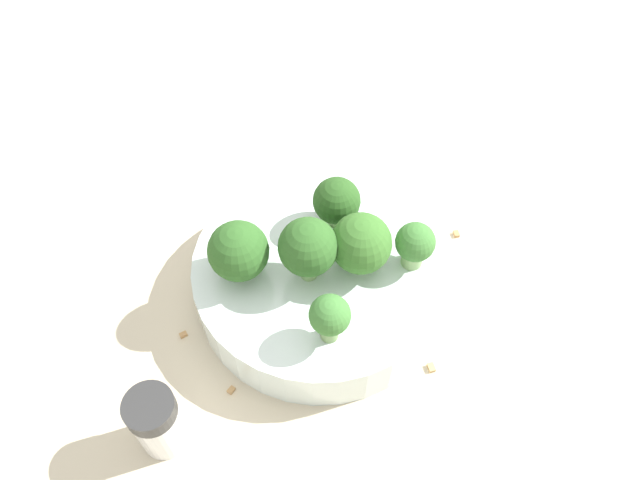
{
  "coord_description": "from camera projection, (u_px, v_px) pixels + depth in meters",
  "views": [
    {
      "loc": [
        -0.18,
        0.24,
        0.49
      ],
      "look_at": [
        0.0,
        0.0,
        0.08
      ],
      "focal_mm": 35.0,
      "sensor_mm": 36.0,
      "label": 1
    }
  ],
  "objects": [
    {
      "name": "ground_plane",
      "position": [
        320.0,
        290.0,
        0.58
      ],
      "size": [
        3.0,
        3.0,
        0.0
      ],
      "primitive_type": "plane",
      "color": "beige"
    },
    {
      "name": "bowl",
      "position": [
        320.0,
        277.0,
        0.56
      ],
      "size": [
        0.22,
        0.22,
        0.05
      ],
      "primitive_type": "cylinder",
      "color": "silver",
      "rests_on": "ground_plane"
    },
    {
      "name": "broccoli_floret_0",
      "position": [
        337.0,
        202.0,
        0.54
      ],
      "size": [
        0.04,
        0.04,
        0.05
      ],
      "color": "#84AD66",
      "rests_on": "bowl"
    },
    {
      "name": "broccoli_floret_1",
      "position": [
        330.0,
        317.0,
        0.47
      ],
      "size": [
        0.03,
        0.03,
        0.05
      ],
      "color": "#7A9E5B",
      "rests_on": "bowl"
    },
    {
      "name": "broccoli_floret_2",
      "position": [
        238.0,
        251.0,
        0.51
      ],
      "size": [
        0.05,
        0.05,
        0.06
      ],
      "color": "#8EB770",
      "rests_on": "bowl"
    },
    {
      "name": "broccoli_floret_3",
      "position": [
        361.0,
        244.0,
        0.51
      ],
      "size": [
        0.05,
        0.05,
        0.06
      ],
      "color": "#84AD66",
      "rests_on": "bowl"
    },
    {
      "name": "broccoli_floret_4",
      "position": [
        310.0,
        249.0,
        0.5
      ],
      "size": [
        0.05,
        0.05,
        0.07
      ],
      "color": "#8EB770",
      "rests_on": "bowl"
    },
    {
      "name": "broccoli_floret_5",
      "position": [
        415.0,
        244.0,
        0.52
      ],
      "size": [
        0.03,
        0.03,
        0.05
      ],
      "color": "#8EB770",
      "rests_on": "bowl"
    },
    {
      "name": "pepper_shaker",
      "position": [
        157.0,
        422.0,
        0.47
      ],
      "size": [
        0.04,
        0.04,
        0.07
      ],
      "color": "silver",
      "rests_on": "ground_plane"
    },
    {
      "name": "almond_crumb_0",
      "position": [
        457.0,
        233.0,
        0.61
      ],
      "size": [
        0.01,
        0.01,
        0.01
      ],
      "primitive_type": "cube",
      "rotation": [
        0.0,
        0.0,
        5.54
      ],
      "color": "#AD7F4C",
      "rests_on": "ground_plane"
    },
    {
      "name": "almond_crumb_1",
      "position": [
        183.0,
        334.0,
        0.55
      ],
      "size": [
        0.01,
        0.01,
        0.01
      ],
      "primitive_type": "cube",
      "rotation": [
        0.0,
        0.0,
        4.31
      ],
      "color": "#AD7F4C",
      "rests_on": "ground_plane"
    },
    {
      "name": "almond_crumb_2",
      "position": [
        269.0,
        180.0,
        0.66
      ],
      "size": [
        0.01,
        0.01,
        0.01
      ],
      "primitive_type": "cube",
      "rotation": [
        0.0,
        0.0,
        1.26
      ],
      "color": "tan",
      "rests_on": "ground_plane"
    },
    {
      "name": "almond_crumb_3",
      "position": [
        229.0,
        388.0,
        0.52
      ],
      "size": [
        0.0,
        0.01,
        0.01
      ],
      "primitive_type": "cube",
      "rotation": [
        0.0,
        0.0,
        4.75
      ],
      "color": "#AD7F4C",
      "rests_on": "ground_plane"
    },
    {
      "name": "almond_crumb_4",
      "position": [
        431.0,
        367.0,
        0.53
      ],
      "size": [
        0.01,
        0.01,
        0.01
      ],
      "primitive_type": "cube",
      "rotation": [
        0.0,
        0.0,
        2.47
      ],
      "color": "tan",
      "rests_on": "ground_plane"
    }
  ]
}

